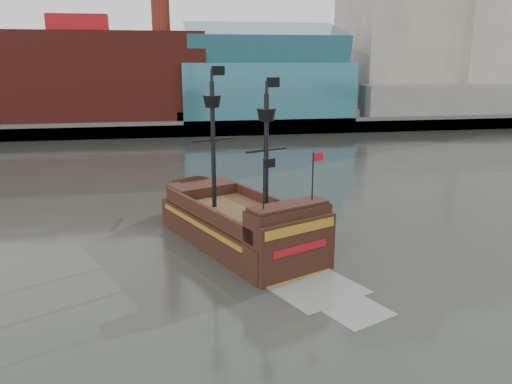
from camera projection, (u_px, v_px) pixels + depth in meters
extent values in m
plane|color=#282B26|center=(329.00, 319.00, 24.93)|extent=(400.00, 400.00, 0.00)
cube|color=slate|center=(202.00, 112.00, 112.21)|extent=(220.00, 60.00, 2.00)
cube|color=#4C4C49|center=(214.00, 128.00, 84.07)|extent=(220.00, 1.00, 2.60)
cube|color=maroon|center=(82.00, 77.00, 87.31)|extent=(42.00, 18.00, 15.00)
cube|color=#2A6472|center=(264.00, 91.00, 91.41)|extent=(30.00, 16.00, 10.00)
cube|color=#AEA492|center=(490.00, 16.00, 101.54)|extent=(18.00, 18.00, 38.00)
cube|color=slate|center=(464.00, 100.00, 94.48)|extent=(40.00, 6.00, 6.00)
cube|color=#2A6472|center=(264.00, 45.00, 89.34)|extent=(28.00, 14.94, 8.78)
cube|color=black|center=(238.00, 234.00, 34.98)|extent=(10.45, 14.50, 2.90)
cube|color=#543B1E|center=(238.00, 212.00, 34.56)|extent=(9.41, 13.05, 0.33)
cube|color=black|center=(202.00, 191.00, 38.78)|extent=(5.42, 4.35, 1.12)
cube|color=black|center=(288.00, 223.00, 29.67)|extent=(5.57, 3.75, 2.01)
cube|color=black|center=(298.00, 257.00, 29.30)|extent=(5.13, 2.43, 4.46)
cube|color=olive|center=(301.00, 229.00, 28.72)|extent=(4.64, 2.08, 0.56)
cube|color=maroon|center=(300.00, 249.00, 29.03)|extent=(3.62, 1.64, 0.45)
cylinder|color=black|center=(213.00, 146.00, 34.27)|extent=(0.41, 0.41, 8.70)
cylinder|color=black|center=(266.00, 156.00, 32.40)|extent=(0.41, 0.41, 8.03)
cone|color=black|center=(212.00, 102.00, 33.49)|extent=(1.61, 1.61, 0.78)
cone|color=black|center=(266.00, 115.00, 31.71)|extent=(1.61, 1.61, 0.78)
cube|color=black|center=(218.00, 71.00, 33.24)|extent=(0.93, 0.43, 0.61)
cube|color=black|center=(273.00, 82.00, 31.46)|extent=(0.93, 0.43, 0.61)
cube|color=gray|center=(318.00, 289.00, 28.13)|extent=(5.95, 5.57, 0.02)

